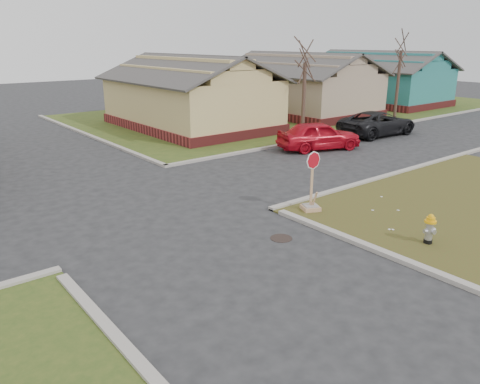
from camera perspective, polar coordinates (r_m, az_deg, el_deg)
ground at (r=12.74m, az=-3.81°, el=-7.42°), size 120.00×120.00×0.00m
verge_far_right at (r=39.98m, az=7.62°, el=10.01°), size 37.00×19.00×0.05m
curbs at (r=16.81m, az=-13.58°, el=-1.49°), size 80.00×40.00×0.12m
manhole at (r=13.65m, az=5.05°, el=-5.63°), size 0.64×0.64×0.01m
side_house_yellow at (r=30.97m, az=-6.16°, el=11.81°), size 7.60×11.60×4.70m
side_house_tan at (r=37.27m, az=7.25°, el=12.80°), size 7.60×11.60×4.70m
side_house_teal at (r=44.93m, az=16.49°, el=13.09°), size 7.60×11.60×4.70m
tree_mid_right at (r=28.62m, az=7.77°, el=11.18°), size 0.22×0.22×4.20m
tree_far_right at (r=36.59m, az=18.67°, el=12.31°), size 0.22×0.22×4.76m
fire_hydrant at (r=14.03m, az=22.12°, el=-4.00°), size 0.32×0.32×0.86m
stop_sign at (r=15.73m, az=8.66°, el=-0.66°), size 0.57×0.56×2.02m
red_sedan at (r=24.91m, az=9.59°, el=6.82°), size 4.71×3.10×1.49m
dark_pickup at (r=29.68m, az=16.44°, el=8.06°), size 5.31×2.70×1.44m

